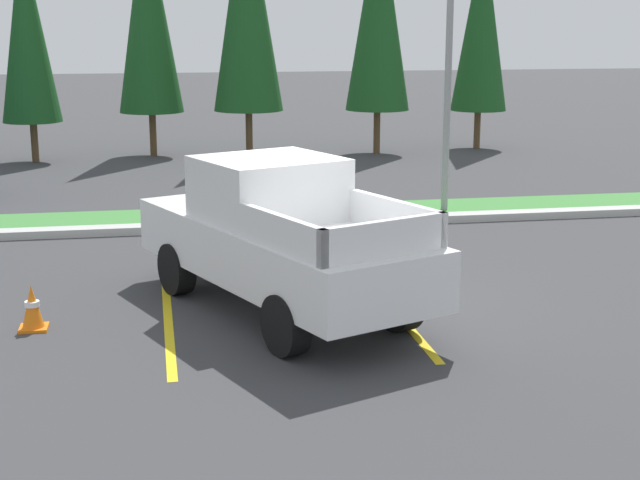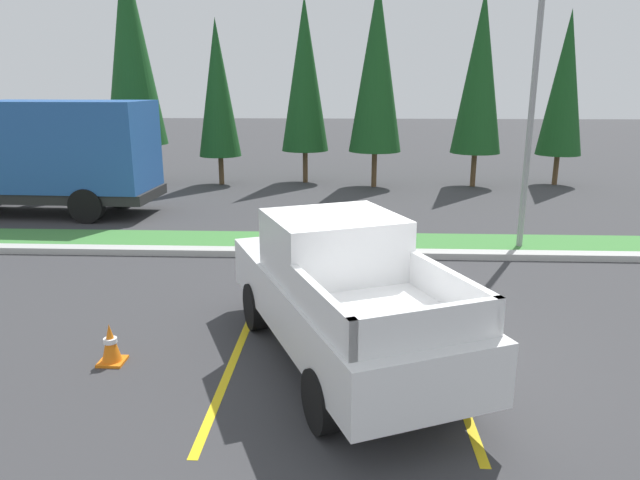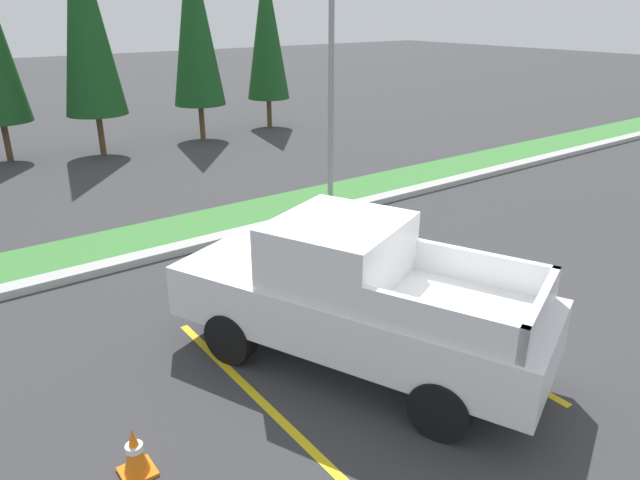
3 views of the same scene
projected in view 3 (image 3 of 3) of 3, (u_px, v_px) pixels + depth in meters
name	position (u px, v px, depth m)	size (l,w,h in m)	color
ground_plane	(374.00, 340.00, 8.88)	(120.00, 120.00, 0.00)	#38383A
parking_line_near	(263.00, 402.00, 7.49)	(0.12, 4.80, 0.01)	yellow
parking_line_far	(431.00, 328.00, 9.20)	(0.12, 4.80, 0.01)	yellow
curb_strip	(220.00, 238.00, 12.57)	(56.00, 0.40, 0.15)	#B2B2AD
grass_median	(198.00, 226.00, 13.41)	(56.00, 1.80, 0.06)	#42843D
pickup_truck_main	(354.00, 296.00, 7.98)	(3.77, 5.54, 2.10)	black
street_light	(335.00, 37.00, 13.69)	(0.24, 1.49, 7.02)	gray
cypress_tree_right_inner	(84.00, 14.00, 18.29)	(1.99, 1.99, 7.64)	brown
cypress_tree_rightmost	(194.00, 20.00, 20.72)	(1.89, 1.89, 7.26)	brown
cypress_tree_far_right	(267.00, 29.00, 23.13)	(1.71, 1.71, 6.58)	brown
traffic_cone	(135.00, 452.00, 6.25)	(0.36, 0.36, 0.60)	orange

